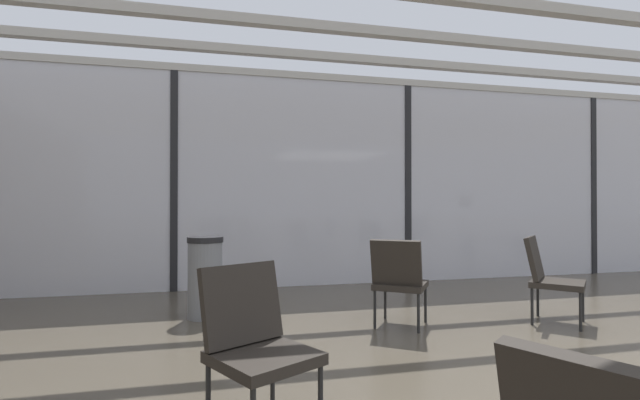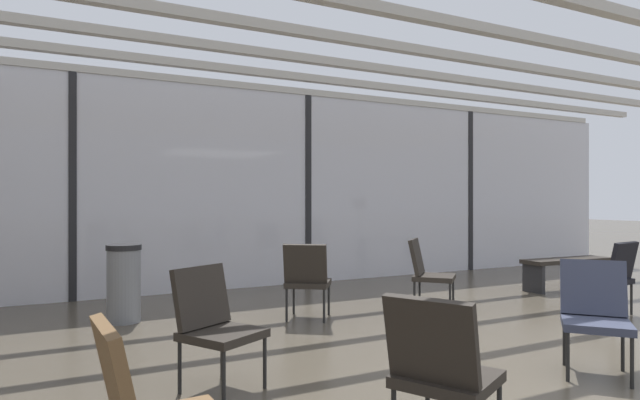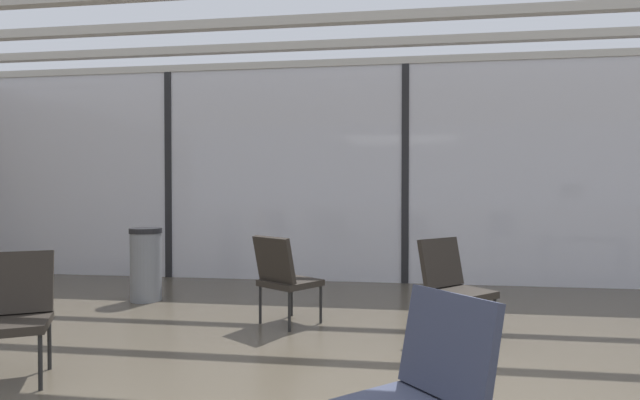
% 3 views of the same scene
% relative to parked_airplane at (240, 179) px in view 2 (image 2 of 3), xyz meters
% --- Properties ---
extents(ground_plane, '(60.00, 60.00, 0.00)m').
position_rel_parked_airplane_xyz_m(ground_plane, '(-0.68, -10.58, -1.90)').
color(ground_plane, '#4C4438').
extents(glass_curtain_wall, '(14.00, 0.08, 3.07)m').
position_rel_parked_airplane_xyz_m(glass_curtain_wall, '(-0.68, -5.38, -0.37)').
color(glass_curtain_wall, silver).
rests_on(glass_curtain_wall, ground).
extents(window_mullion_0, '(0.10, 0.12, 3.07)m').
position_rel_parked_airplane_xyz_m(window_mullion_0, '(-4.18, -5.38, -0.37)').
color(window_mullion_0, black).
rests_on(window_mullion_0, ground).
extents(window_mullion_1, '(0.10, 0.12, 3.07)m').
position_rel_parked_airplane_xyz_m(window_mullion_1, '(-0.68, -5.38, -0.37)').
color(window_mullion_1, black).
rests_on(window_mullion_1, ground).
extents(window_mullion_2, '(0.10, 0.12, 3.07)m').
position_rel_parked_airplane_xyz_m(window_mullion_2, '(2.82, -5.38, -0.37)').
color(window_mullion_2, black).
rests_on(window_mullion_2, ground).
extents(ceiling_slats, '(13.72, 6.72, 0.10)m').
position_rel_parked_airplane_xyz_m(ceiling_slats, '(-0.68, -8.68, 1.21)').
color(ceiling_slats, '#B7B2A8').
rests_on(ceiling_slats, glass_curtain_wall).
extents(parked_airplane, '(13.49, 3.81, 3.81)m').
position_rel_parked_airplane_xyz_m(parked_airplane, '(0.00, 0.00, 0.00)').
color(parked_airplane, silver).
rests_on(parked_airplane, ground).
extents(lounge_chair_0, '(0.71, 0.71, 0.87)m').
position_rel_parked_airplane_xyz_m(lounge_chair_0, '(-0.69, -10.54, -1.41)').
color(lounge_chair_0, '#33384C').
rests_on(lounge_chair_0, ground).
extents(lounge_chair_1, '(0.68, 0.66, 0.87)m').
position_rel_parked_airplane_xyz_m(lounge_chair_1, '(-2.69, -11.09, -1.41)').
color(lounge_chair_1, '#28231E').
rests_on(lounge_chair_1, ground).
extents(lounge_chair_2, '(0.71, 0.71, 0.87)m').
position_rel_parked_airplane_xyz_m(lounge_chair_2, '(-0.32, -8.02, -1.41)').
color(lounge_chair_2, '#28231E').
rests_on(lounge_chair_2, ground).
extents(lounge_chair_4, '(0.70, 0.71, 0.87)m').
position_rel_parked_airplane_xyz_m(lounge_chair_4, '(-1.89, -7.85, -1.41)').
color(lounge_chair_4, '#28231E').
rests_on(lounge_chair_4, ground).
extents(lounge_chair_5, '(0.67, 0.69, 0.87)m').
position_rel_parked_airplane_xyz_m(lounge_chair_5, '(-3.44, -9.51, -1.41)').
color(lounge_chair_5, '#28231E').
rests_on(lounge_chair_5, ground).
extents(lounge_chair_6, '(0.54, 0.58, 0.87)m').
position_rel_parked_airplane_xyz_m(lounge_chair_6, '(1.40, -9.28, -1.41)').
color(lounge_chair_6, black).
rests_on(lounge_chair_6, ground).
extents(waiting_bench, '(1.52, 0.49, 0.47)m').
position_rel_parked_airplane_xyz_m(waiting_bench, '(2.50, -7.82, -1.54)').
color(waiting_bench, '#28231E').
rests_on(waiting_bench, ground).
extents(trash_bin, '(0.38, 0.38, 0.86)m').
position_rel_parked_airplane_xyz_m(trash_bin, '(-3.74, -7.01, -1.47)').
color(trash_bin, slate).
rests_on(trash_bin, ground).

